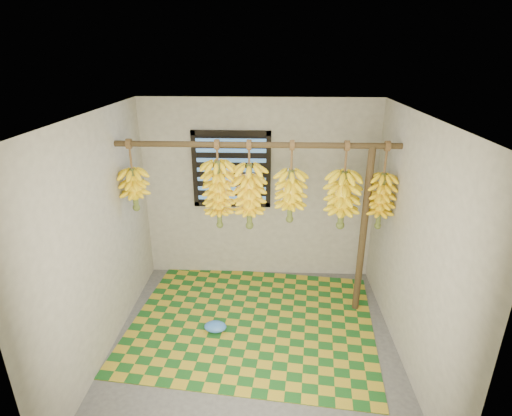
{
  "coord_description": "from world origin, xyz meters",
  "views": [
    {
      "loc": [
        0.16,
        -3.4,
        2.92
      ],
      "look_at": [
        0.0,
        0.55,
        1.35
      ],
      "focal_mm": 28.0,
      "sensor_mm": 36.0,
      "label": 1
    }
  ],
  "objects_px": {
    "banana_bunch_f": "(381,201)",
    "banana_bunch_e": "(342,200)",
    "banana_bunch_b": "(219,195)",
    "banana_bunch_d": "(290,196)",
    "banana_bunch_a": "(134,189)",
    "woven_mat": "(252,321)",
    "banana_bunch_c": "(249,196)",
    "plastic_bag": "(215,327)",
    "support_post": "(363,234)"
  },
  "relations": [
    {
      "from": "banana_bunch_c",
      "to": "banana_bunch_e",
      "type": "bearing_deg",
      "value": 0.0
    },
    {
      "from": "plastic_bag",
      "to": "banana_bunch_f",
      "type": "bearing_deg",
      "value": 15.54
    },
    {
      "from": "banana_bunch_a",
      "to": "banana_bunch_d",
      "type": "xyz_separation_m",
      "value": [
        1.72,
        0.0,
        -0.05
      ]
    },
    {
      "from": "support_post",
      "to": "banana_bunch_d",
      "type": "height_order",
      "value": "banana_bunch_d"
    },
    {
      "from": "woven_mat",
      "to": "banana_bunch_c",
      "type": "bearing_deg",
      "value": 98.07
    },
    {
      "from": "banana_bunch_a",
      "to": "banana_bunch_f",
      "type": "height_order",
      "value": "same"
    },
    {
      "from": "woven_mat",
      "to": "banana_bunch_a",
      "type": "height_order",
      "value": "banana_bunch_a"
    },
    {
      "from": "banana_bunch_b",
      "to": "banana_bunch_c",
      "type": "bearing_deg",
      "value": -0.0
    },
    {
      "from": "banana_bunch_b",
      "to": "banana_bunch_d",
      "type": "distance_m",
      "value": 0.79
    },
    {
      "from": "banana_bunch_c",
      "to": "plastic_bag",
      "type": "bearing_deg",
      "value": -125.88
    },
    {
      "from": "banana_bunch_a",
      "to": "banana_bunch_f",
      "type": "xyz_separation_m",
      "value": [
        2.7,
        0.0,
        -0.1
      ]
    },
    {
      "from": "plastic_bag",
      "to": "banana_bunch_b",
      "type": "distance_m",
      "value": 1.47
    },
    {
      "from": "banana_bunch_c",
      "to": "banana_bunch_b",
      "type": "bearing_deg",
      "value": 180.0
    },
    {
      "from": "banana_bunch_d",
      "to": "banana_bunch_e",
      "type": "bearing_deg",
      "value": -0.0
    },
    {
      "from": "banana_bunch_c",
      "to": "woven_mat",
      "type": "bearing_deg",
      "value": -81.93
    },
    {
      "from": "banana_bunch_c",
      "to": "banana_bunch_f",
      "type": "bearing_deg",
      "value": 0.0
    },
    {
      "from": "banana_bunch_d",
      "to": "banana_bunch_a",
      "type": "bearing_deg",
      "value": -180.0
    },
    {
      "from": "support_post",
      "to": "woven_mat",
      "type": "distance_m",
      "value": 1.62
    },
    {
      "from": "banana_bunch_c",
      "to": "banana_bunch_e",
      "type": "relative_size",
      "value": 1.02
    },
    {
      "from": "support_post",
      "to": "banana_bunch_d",
      "type": "bearing_deg",
      "value": 180.0
    },
    {
      "from": "banana_bunch_b",
      "to": "banana_bunch_d",
      "type": "bearing_deg",
      "value": 0.0
    },
    {
      "from": "support_post",
      "to": "banana_bunch_c",
      "type": "xyz_separation_m",
      "value": [
        -1.28,
        0.0,
        0.43
      ]
    },
    {
      "from": "banana_bunch_b",
      "to": "banana_bunch_e",
      "type": "distance_m",
      "value": 1.35
    },
    {
      "from": "banana_bunch_a",
      "to": "banana_bunch_b",
      "type": "relative_size",
      "value": 0.8
    },
    {
      "from": "banana_bunch_f",
      "to": "banana_bunch_a",
      "type": "bearing_deg",
      "value": -180.0
    },
    {
      "from": "banana_bunch_d",
      "to": "banana_bunch_b",
      "type": "bearing_deg",
      "value": 180.0
    },
    {
      "from": "woven_mat",
      "to": "banana_bunch_e",
      "type": "bearing_deg",
      "value": 17.61
    },
    {
      "from": "banana_bunch_e",
      "to": "banana_bunch_b",
      "type": "bearing_deg",
      "value": 180.0
    },
    {
      "from": "plastic_bag",
      "to": "banana_bunch_a",
      "type": "distance_m",
      "value": 1.77
    },
    {
      "from": "support_post",
      "to": "plastic_bag",
      "type": "bearing_deg",
      "value": -163.11
    },
    {
      "from": "banana_bunch_d",
      "to": "banana_bunch_f",
      "type": "distance_m",
      "value": 0.98
    },
    {
      "from": "banana_bunch_d",
      "to": "banana_bunch_e",
      "type": "xyz_separation_m",
      "value": [
        0.57,
        -0.0,
        -0.04
      ]
    },
    {
      "from": "banana_bunch_d",
      "to": "woven_mat",
      "type": "bearing_deg",
      "value": -142.7
    },
    {
      "from": "plastic_bag",
      "to": "banana_bunch_c",
      "type": "distance_m",
      "value": 1.5
    },
    {
      "from": "banana_bunch_a",
      "to": "banana_bunch_d",
      "type": "relative_size",
      "value": 0.88
    },
    {
      "from": "plastic_bag",
      "to": "banana_bunch_f",
      "type": "relative_size",
      "value": 0.26
    },
    {
      "from": "plastic_bag",
      "to": "banana_bunch_d",
      "type": "xyz_separation_m",
      "value": [
        0.81,
        0.5,
        1.38
      ]
    },
    {
      "from": "banana_bunch_a",
      "to": "banana_bunch_c",
      "type": "distance_m",
      "value": 1.27
    },
    {
      "from": "plastic_bag",
      "to": "woven_mat",
      "type": "bearing_deg",
      "value": 25.13
    },
    {
      "from": "banana_bunch_f",
      "to": "banana_bunch_e",
      "type": "bearing_deg",
      "value": -180.0
    },
    {
      "from": "banana_bunch_b",
      "to": "banana_bunch_e",
      "type": "relative_size",
      "value": 1.02
    },
    {
      "from": "woven_mat",
      "to": "banana_bunch_c",
      "type": "xyz_separation_m",
      "value": [
        -0.04,
        0.31,
        1.42
      ]
    },
    {
      "from": "plastic_bag",
      "to": "banana_bunch_d",
      "type": "distance_m",
      "value": 1.67
    },
    {
      "from": "woven_mat",
      "to": "banana_bunch_e",
      "type": "distance_m",
      "value": 1.73
    },
    {
      "from": "banana_bunch_c",
      "to": "banana_bunch_e",
      "type": "height_order",
      "value": "same"
    },
    {
      "from": "plastic_bag",
      "to": "banana_bunch_b",
      "type": "relative_size",
      "value": 0.26
    },
    {
      "from": "banana_bunch_a",
      "to": "banana_bunch_b",
      "type": "bearing_deg",
      "value": 0.0
    },
    {
      "from": "plastic_bag",
      "to": "banana_bunch_f",
      "type": "distance_m",
      "value": 2.29
    },
    {
      "from": "woven_mat",
      "to": "plastic_bag",
      "type": "xyz_separation_m",
      "value": [
        -0.4,
        -0.19,
        0.06
      ]
    },
    {
      "from": "banana_bunch_a",
      "to": "woven_mat",
      "type": "bearing_deg",
      "value": -13.19
    }
  ]
}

